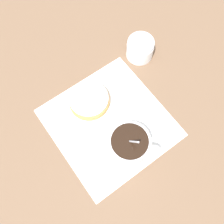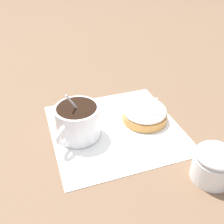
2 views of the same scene
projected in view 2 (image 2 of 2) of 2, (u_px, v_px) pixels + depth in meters
ground_plane at (115, 129)px, 0.57m from camera, size 3.00×3.00×0.00m
paper_napkin at (115, 128)px, 0.57m from camera, size 0.30×0.30×0.00m
coffee_cup at (77, 120)px, 0.53m from camera, size 0.10×0.09×0.10m
frosted_pastry at (144, 112)px, 0.59m from camera, size 0.10×0.10×0.04m
sugar_bowl at (214, 164)px, 0.44m from camera, size 0.07×0.07×0.07m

